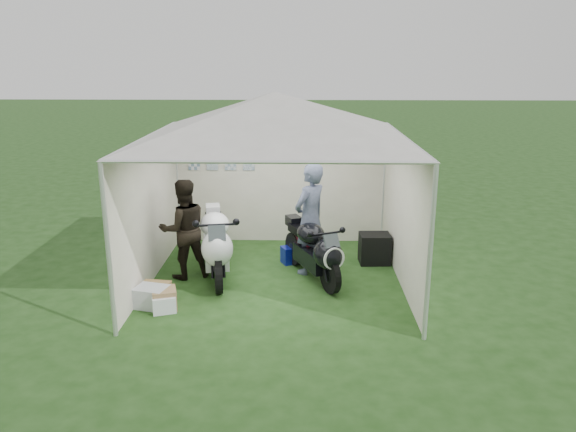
% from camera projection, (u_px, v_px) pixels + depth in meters
% --- Properties ---
extents(ground, '(80.00, 80.00, 0.00)m').
position_uv_depth(ground, '(276.00, 279.00, 9.19)').
color(ground, '#1B3D12').
rests_on(ground, ground).
extents(canopy_tent, '(5.66, 5.66, 3.00)m').
position_uv_depth(canopy_tent, '(275.00, 120.00, 8.52)').
color(canopy_tent, silver).
rests_on(canopy_tent, ground).
extents(motorcycle_white, '(0.74, 2.17, 1.08)m').
position_uv_depth(motorcycle_white, '(216.00, 242.00, 9.11)').
color(motorcycle_white, black).
rests_on(motorcycle_white, ground).
extents(motorcycle_black, '(1.01, 1.80, 0.95)m').
position_uv_depth(motorcycle_black, '(315.00, 249.00, 9.00)').
color(motorcycle_black, black).
rests_on(motorcycle_black, ground).
extents(paddock_stand, '(0.46, 0.39, 0.30)m').
position_uv_depth(paddock_stand, '(293.00, 254.00, 9.88)').
color(paddock_stand, '#1422CB').
rests_on(paddock_stand, ground).
extents(person_dark_jacket, '(0.98, 0.90, 1.64)m').
position_uv_depth(person_dark_jacket, '(184.00, 229.00, 9.06)').
color(person_dark_jacket, black).
rests_on(person_dark_jacket, ground).
extents(person_blue_jacket, '(0.77, 0.81, 1.86)m').
position_uv_depth(person_blue_jacket, '(310.00, 219.00, 9.24)').
color(person_blue_jacket, slate).
rests_on(person_blue_jacket, ground).
extents(equipment_box, '(0.54, 0.44, 0.53)m').
position_uv_depth(equipment_box, '(375.00, 248.00, 9.84)').
color(equipment_box, black).
rests_on(equipment_box, ground).
extents(crate_0, '(0.53, 0.45, 0.30)m').
position_uv_depth(crate_0, '(152.00, 297.00, 8.12)').
color(crate_0, '#B0B4B9').
rests_on(crate_0, ground).
extents(crate_1, '(0.42, 0.42, 0.30)m').
position_uv_depth(crate_1, '(164.00, 299.00, 8.06)').
color(crate_1, olive).
rests_on(crate_1, ground).
extents(crate_2, '(0.39, 0.36, 0.24)m').
position_uv_depth(crate_2, '(164.00, 304.00, 7.98)').
color(crate_2, silver).
rests_on(crate_2, ground).
extents(crate_3, '(0.45, 0.36, 0.28)m').
position_uv_depth(crate_3, '(155.00, 292.00, 8.32)').
color(crate_3, olive).
rests_on(crate_3, ground).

